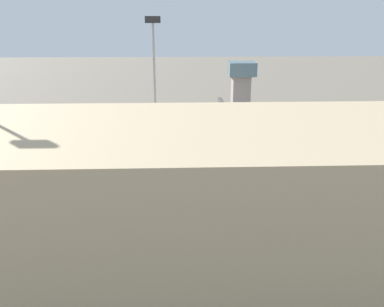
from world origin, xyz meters
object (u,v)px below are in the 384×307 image
(train_on_track_1, at_px, (134,144))
(signal_gantry, at_px, (228,120))
(light_mast_0, at_px, (154,63))
(maintenance_shed, at_px, (144,197))
(train_on_track_0, at_px, (193,134))
(control_tower, at_px, (241,88))

(train_on_track_1, xyz_separation_m, signal_gantry, (-15.92, 5.00, 5.42))
(light_mast_0, xyz_separation_m, signal_gantry, (-12.42, 12.64, -7.91))
(signal_gantry, height_order, maintenance_shed, maintenance_shed)
(train_on_track_0, xyz_separation_m, signal_gantry, (-5.18, 10.00, 5.26))
(train_on_track_1, distance_m, train_on_track_0, 11.85)
(train_on_track_1, height_order, maintenance_shed, maintenance_shed)
(maintenance_shed, distance_m, control_tower, 58.01)
(train_on_track_0, bearing_deg, maintenance_shed, 80.63)
(train_on_track_0, xyz_separation_m, maintenance_shed, (6.29, 38.13, 4.77))
(train_on_track_1, xyz_separation_m, control_tower, (-22.27, -22.05, 6.16))
(train_on_track_1, height_order, train_on_track_0, train_on_track_0)
(train_on_track_0, distance_m, maintenance_shed, 38.94)
(train_on_track_0, distance_m, control_tower, 21.44)
(train_on_track_0, xyz_separation_m, light_mast_0, (7.24, -2.64, 13.18))
(maintenance_shed, bearing_deg, train_on_track_1, -82.35)
(light_mast_0, relative_size, signal_gantry, 0.94)
(light_mast_0, height_order, control_tower, light_mast_0)
(signal_gantry, relative_size, maintenance_shed, 0.42)
(light_mast_0, xyz_separation_m, control_tower, (-18.77, -14.41, -7.18))
(train_on_track_1, relative_size, light_mast_0, 4.06)
(light_mast_0, xyz_separation_m, maintenance_shed, (-0.95, 40.78, -8.40))
(train_on_track_1, relative_size, signal_gantry, 3.82)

